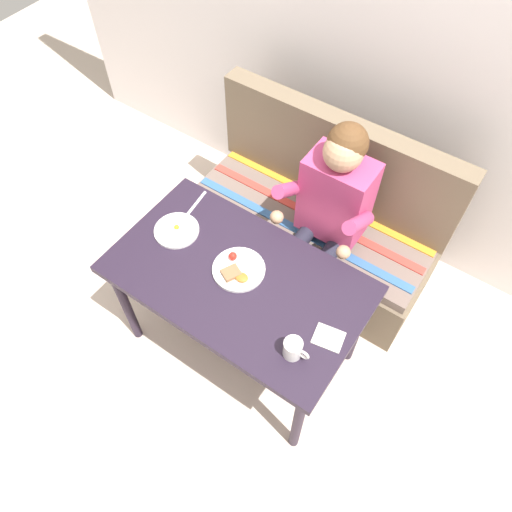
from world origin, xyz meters
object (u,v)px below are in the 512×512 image
at_px(napkin, 329,338).
at_px(plate_breakfast, 238,269).
at_px(table, 238,286).
at_px(coffee_mug, 293,348).
at_px(person, 329,209).
at_px(plate_eggs, 177,230).
at_px(couch, 314,225).
at_px(knife, 195,205).

bearing_deg(napkin, plate_breakfast, 173.56).
relative_size(table, napkin, 9.55).
bearing_deg(coffee_mug, napkin, 59.19).
bearing_deg(table, person, 76.30).
height_order(plate_eggs, napkin, plate_eggs).
xyz_separation_m(table, coffee_mug, (0.41, -0.18, 0.13)).
xyz_separation_m(table, couch, (0.00, 0.76, -0.32)).
xyz_separation_m(plate_breakfast, coffee_mug, (0.43, -0.20, 0.04)).
xyz_separation_m(table, person, (0.14, 0.59, 0.09)).
distance_m(plate_eggs, knife, 0.19).
distance_m(couch, plate_breakfast, 0.84).
height_order(table, plate_eggs, plate_eggs).
distance_m(plate_breakfast, coffee_mug, 0.48).
bearing_deg(plate_eggs, coffee_mug, -15.30).
bearing_deg(napkin, couch, 122.12).
height_order(table, knife, knife).
xyz_separation_m(person, knife, (-0.58, -0.36, -0.01)).
relative_size(plate_breakfast, napkin, 1.96).
xyz_separation_m(person, plate_breakfast, (-0.16, -0.56, 0.00)).
relative_size(couch, person, 1.19).
bearing_deg(knife, plate_breakfast, -33.03).
xyz_separation_m(table, napkin, (0.50, -0.03, 0.09)).
distance_m(coffee_mug, napkin, 0.18).
relative_size(plate_breakfast, coffee_mug, 2.09).
bearing_deg(coffee_mug, plate_breakfast, 154.45).
bearing_deg(couch, knife, -129.10).
distance_m(table, plate_breakfast, 0.10).
xyz_separation_m(couch, plate_eggs, (-0.40, -0.72, 0.41)).
xyz_separation_m(coffee_mug, knife, (-0.85, 0.41, -0.05)).
bearing_deg(table, knife, 152.00).
bearing_deg(plate_eggs, couch, 60.88).
height_order(table, couch, couch).
bearing_deg(napkin, table, 176.42).
distance_m(couch, coffee_mug, 1.12).
bearing_deg(coffee_mug, couch, 113.62).
distance_m(couch, plate_eggs, 0.92).
bearing_deg(knife, plate_eggs, -87.00).
bearing_deg(person, napkin, -60.18).
distance_m(plate_breakfast, knife, 0.46).
relative_size(plate_eggs, knife, 1.11).
height_order(couch, plate_eggs, couch).
relative_size(couch, napkin, 11.46).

